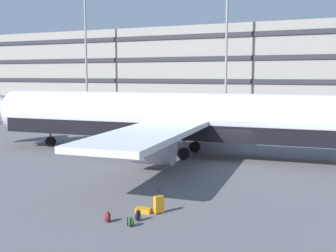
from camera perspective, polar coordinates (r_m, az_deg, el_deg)
name	(u,v)px	position (r m, az deg, el deg)	size (l,w,h in m)	color
ground_plane	(235,163)	(31.28, 9.06, -5.00)	(600.00, 600.00, 0.00)	#5B5B60
terminal_structure	(307,70)	(75.09, 18.36, 7.21)	(122.23, 20.27, 14.36)	gray
airliner	(180,119)	(33.58, 1.60, 1.02)	(37.19, 30.02, 10.66)	silver
light_mast_far_left	(86,31)	(73.14, -11.11, 12.48)	(1.80, 0.50, 23.75)	gray
light_mast_left	(227,28)	(62.39, 7.96, 12.98)	(1.80, 0.50, 22.62)	gray
suitcase_small	(159,204)	(19.97, -1.25, -10.53)	(0.47, 0.52, 1.04)	orange
suitcase_navy	(144,210)	(20.20, -3.33, -11.30)	(0.80, 0.47, 0.24)	orange
backpack_purple	(138,215)	(19.10, -4.14, -11.99)	(0.25, 0.35, 0.57)	black
backpack_red	(107,217)	(19.09, -8.21, -12.14)	(0.39, 0.40, 0.52)	maroon
backpack_orange	(131,222)	(18.48, -5.08, -12.78)	(0.38, 0.31, 0.50)	#264C26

